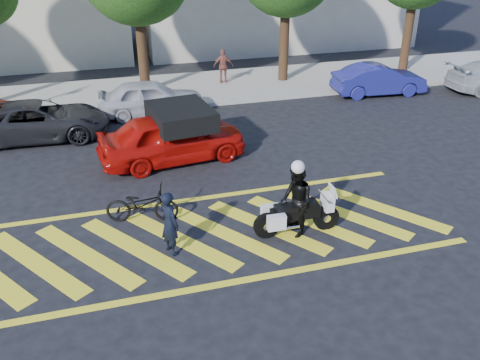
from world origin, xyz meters
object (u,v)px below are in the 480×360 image
object	(u,v)px
officer_bike	(170,223)
red_convertible	(172,138)
bicycle	(142,204)
parked_mid_left	(38,121)
officer_moto	(296,201)
police_motorcycle	(296,215)
parked_mid_right	(151,98)
parked_right	(379,80)

from	to	relation	value
officer_bike	red_convertible	size ratio (longest dim) A/B	0.34
bicycle	parked_mid_left	xyz separation A→B (m)	(-2.83, 6.64, 0.19)
bicycle	officer_moto	size ratio (longest dim) A/B	1.01
officer_moto	parked_mid_left	size ratio (longest dim) A/B	0.38
police_motorcycle	parked_mid_right	xyz separation A→B (m)	(-2.27, 9.64, 0.17)
officer_moto	parked_mid_right	world-z (taller)	officer_moto
red_convertible	parked_mid_right	world-z (taller)	red_convertible
bicycle	parked_mid_left	distance (m)	7.22
parked_right	officer_moto	bearing A→B (deg)	145.75
police_motorcycle	red_convertible	world-z (taller)	red_convertible
officer_moto	bicycle	bearing A→B (deg)	-113.07
police_motorcycle	officer_moto	bearing A→B (deg)	-173.90
bicycle	parked_mid_right	xyz separation A→B (m)	(1.26, 8.01, 0.22)
police_motorcycle	parked_right	xyz separation A→B (m)	(7.73, 9.53, 0.14)
parked_mid_right	police_motorcycle	bearing A→B (deg)	-163.07
officer_moto	red_convertible	world-z (taller)	officer_moto
parked_mid_left	parked_right	world-z (taller)	parked_right
officer_bike	bicycle	xyz separation A→B (m)	(-0.47, 1.58, -0.30)
bicycle	parked_mid_right	bearing A→B (deg)	5.19
bicycle	parked_mid_right	world-z (taller)	parked_mid_right
parked_right	red_convertible	bearing A→B (deg)	118.95
officer_bike	bicycle	distance (m)	1.67
officer_moto	parked_right	bearing A→B (deg)	142.69
red_convertible	parked_mid_left	distance (m)	5.26
red_convertible	parked_mid_right	distance (m)	4.54
parked_mid_left	parked_right	distance (m)	14.15
police_motorcycle	officer_bike	bearing A→B (deg)	-179.21
parked_mid_left	bicycle	bearing A→B (deg)	-153.89
red_convertible	parked_mid_right	size ratio (longest dim) A/B	1.13
police_motorcycle	parked_right	size ratio (longest dim) A/B	0.54
police_motorcycle	parked_mid_right	bearing A→B (deg)	105.04
red_convertible	parked_mid_left	size ratio (longest dim) A/B	0.96
red_convertible	parked_right	xyz separation A→B (m)	(9.89, 4.42, -0.12)
bicycle	parked_mid_left	bearing A→B (deg)	37.27
parked_mid_left	parked_mid_right	distance (m)	4.32
parked_mid_right	parked_right	world-z (taller)	parked_mid_right
officer_bike	parked_mid_right	distance (m)	9.62
parked_right	bicycle	bearing A→B (deg)	129.90
bicycle	red_convertible	world-z (taller)	red_convertible
bicycle	red_convertible	size ratio (longest dim) A/B	0.40
bicycle	officer_moto	xyz separation A→B (m)	(3.52, -1.63, 0.43)
officer_bike	parked_mid_right	bearing A→B (deg)	-27.90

